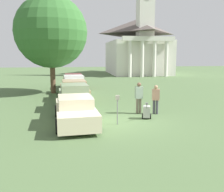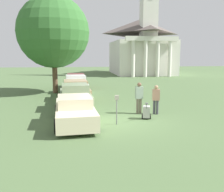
% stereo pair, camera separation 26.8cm
% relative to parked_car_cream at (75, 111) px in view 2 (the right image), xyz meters
% --- Properties ---
extents(ground_plane, '(120.00, 120.00, 0.00)m').
position_rel_parked_car_cream_xyz_m(ground_plane, '(2.28, -0.01, -0.64)').
color(ground_plane, '#4C663D').
extents(parked_car_cream, '(2.16, 4.97, 1.36)m').
position_rel_parked_car_cream_xyz_m(parked_car_cream, '(0.00, 0.00, 0.00)').
color(parked_car_cream, beige).
rests_on(parked_car_cream, ground_plane).
extents(parked_car_sage, '(2.17, 4.72, 1.56)m').
position_rel_parked_car_cream_xyz_m(parked_car_sage, '(-0.00, 3.40, 0.09)').
color(parked_car_sage, gray).
rests_on(parked_car_sage, ground_plane).
extents(parked_car_tan, '(2.30, 5.04, 1.45)m').
position_rel_parked_car_cream_xyz_m(parked_car_tan, '(0.00, 6.92, 0.05)').
color(parked_car_tan, tan).
rests_on(parked_car_tan, ground_plane).
extents(parked_car_white, '(2.28, 4.76, 1.55)m').
position_rel_parked_car_cream_xyz_m(parked_car_white, '(0.00, 10.40, 0.07)').
color(parked_car_white, silver).
rests_on(parked_car_white, ground_plane).
extents(parked_car_maroon, '(2.23, 4.99, 1.48)m').
position_rel_parked_car_cream_xyz_m(parked_car_maroon, '(0.00, 13.25, 0.06)').
color(parked_car_maroon, maroon).
rests_on(parked_car_maroon, ground_plane).
extents(parking_meter, '(0.18, 0.09, 1.43)m').
position_rel_parked_car_cream_xyz_m(parking_meter, '(2.00, -0.50, 0.35)').
color(parking_meter, slate).
rests_on(parking_meter, ground_plane).
extents(person_worker, '(0.44, 0.25, 1.78)m').
position_rel_parked_car_cream_xyz_m(person_worker, '(3.62, 1.61, 0.38)').
color(person_worker, '#665B4C').
rests_on(person_worker, ground_plane).
extents(person_supervisor, '(0.47, 0.33, 1.65)m').
position_rel_parked_car_cream_xyz_m(person_supervisor, '(4.52, 1.31, 0.30)').
color(person_supervisor, '#3F3F47').
rests_on(person_supervisor, ground_plane).
extents(equipment_cart, '(0.53, 1.00, 1.00)m').
position_rel_parked_car_cream_xyz_m(equipment_cart, '(3.71, 0.35, -0.25)').
color(equipment_cart, '#B2B2AD').
rests_on(equipment_cart, ground_plane).
extents(church, '(9.83, 13.85, 22.65)m').
position_rel_parked_car_cream_xyz_m(church, '(11.47, 31.83, 4.83)').
color(church, silver).
rests_on(church, ground_plane).
extents(shade_tree, '(6.15, 6.15, 8.35)m').
position_rel_parked_car_cream_xyz_m(shade_tree, '(-1.78, 10.37, 4.63)').
color(shade_tree, brown).
rests_on(shade_tree, ground_plane).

